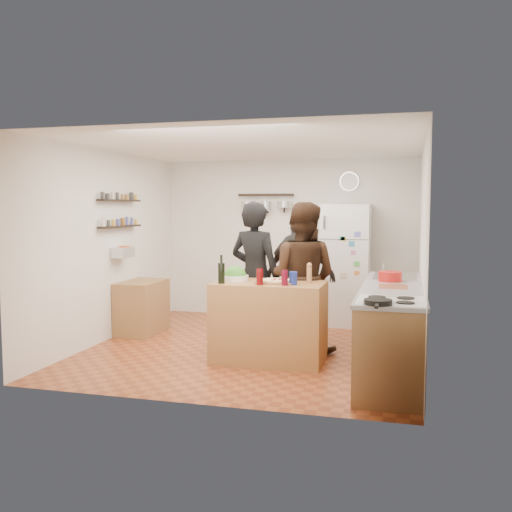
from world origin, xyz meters
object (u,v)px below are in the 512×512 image
(skillet, at_px, (378,302))
(counter_run, at_px, (393,329))
(red_bowl, at_px, (390,276))
(side_table, at_px, (142,307))
(prep_island, at_px, (269,322))
(fridge, at_px, (346,265))
(person_back, at_px, (300,276))
(wall_clock, at_px, (349,181))
(wine_bottle, at_px, (221,273))
(salt_canister, at_px, (293,278))
(salad_bowl, at_px, (235,278))
(person_left, at_px, (255,276))
(person_center, at_px, (302,277))
(pepper_mill, at_px, (309,275))

(skillet, bearing_deg, counter_run, 85.31)
(red_bowl, xyz_separation_m, side_table, (-3.39, 0.58, -0.61))
(prep_island, bearing_deg, counter_run, -0.81)
(skillet, bearing_deg, fridge, 100.46)
(person_back, relative_size, fridge, 0.97)
(red_bowl, height_order, wall_clock, wall_clock)
(counter_run, xyz_separation_m, skillet, (-0.10, -1.22, 0.49))
(prep_island, bearing_deg, wine_bottle, -156.25)
(salt_canister, height_order, skillet, salt_canister)
(person_back, height_order, fridge, fridge)
(prep_island, bearing_deg, person_back, 79.85)
(salad_bowl, relative_size, person_left, 0.17)
(red_bowl, bearing_deg, salad_bowl, -169.41)
(person_center, relative_size, side_table, 2.28)
(red_bowl, bearing_deg, prep_island, -164.14)
(salad_bowl, bearing_deg, prep_island, -6.79)
(wine_bottle, bearing_deg, counter_run, 6.11)
(prep_island, distance_m, person_center, 0.75)
(person_left, xyz_separation_m, side_table, (-1.76, 0.44, -0.55))
(pepper_mill, relative_size, red_bowl, 0.69)
(salad_bowl, bearing_deg, fridge, 64.92)
(person_center, distance_m, person_back, 0.47)
(salt_canister, xyz_separation_m, fridge, (0.32, 2.40, -0.08))
(salt_canister, bearing_deg, person_left, 133.61)
(wine_bottle, bearing_deg, pepper_mill, 15.87)
(salad_bowl, xyz_separation_m, wine_bottle, (-0.08, -0.27, 0.08))
(wine_bottle, xyz_separation_m, skillet, (1.77, -1.02, -0.08))
(salad_bowl, distance_m, person_back, 1.11)
(prep_island, xyz_separation_m, side_table, (-2.07, 0.96, -0.09))
(fridge, bearing_deg, counter_run, -71.94)
(person_back, distance_m, skillet, 2.48)
(salad_bowl, bearing_deg, skillet, -37.27)
(counter_run, relative_size, side_table, 3.29)
(person_left, distance_m, red_bowl, 1.64)
(wine_bottle, distance_m, person_back, 1.39)
(person_center, distance_m, fridge, 1.79)
(fridge, bearing_deg, person_back, -109.04)
(person_back, relative_size, skillet, 7.25)
(salad_bowl, relative_size, wall_clock, 1.03)
(person_back, xyz_separation_m, fridge, (0.45, 1.30, 0.02))
(person_left, bearing_deg, skillet, 147.66)
(person_center, xyz_separation_m, skillet, (1.00, -1.77, 0.03))
(skillet, bearing_deg, person_center, 119.45)
(salad_bowl, height_order, wine_bottle, wine_bottle)
(side_table, bearing_deg, wall_clock, 31.60)
(person_back, bearing_deg, wall_clock, -81.41)
(prep_island, height_order, red_bowl, red_bowl)
(salad_bowl, bearing_deg, wall_clock, 67.82)
(pepper_mill, relative_size, wall_clock, 0.61)
(wall_clock, bearing_deg, pepper_mill, -93.88)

